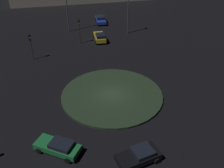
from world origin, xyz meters
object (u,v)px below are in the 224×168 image
at_px(car_blue, 101,19).
at_px(traffic_light_southeast, 31,42).
at_px(traffic_light_south, 79,27).
at_px(streetlamp_south_near, 66,0).
at_px(car_green, 58,147).
at_px(car_yellow, 100,37).
at_px(car_black, 139,156).
at_px(streetlamp_south, 128,5).

xyz_separation_m(car_blue, traffic_light_southeast, (11.17, 16.07, 2.24)).
height_order(traffic_light_south, streetlamp_south_near, streetlamp_south_near).
relative_size(traffic_light_southeast, traffic_light_south, 0.96).
relative_size(car_green, car_yellow, 1.12).
bearing_deg(car_black, streetlamp_south_near, -96.91).
xyz_separation_m(car_green, car_blue, (-5.41, -35.63, 0.02)).
bearing_deg(traffic_light_south, streetlamp_south, 99.57).
bearing_deg(car_green, traffic_light_southeast, -47.30).
relative_size(traffic_light_south, streetlamp_south, 0.55).
bearing_deg(streetlamp_south, traffic_light_southeast, 31.09).
height_order(car_yellow, traffic_light_south, traffic_light_south).
bearing_deg(car_yellow, traffic_light_south, 94.51).
relative_size(car_yellow, streetlamp_south_near, 0.42).
distance_m(car_green, traffic_light_south, 25.34).
xyz_separation_m(car_black, car_blue, (1.99, -37.32, 0.03)).
relative_size(car_green, traffic_light_southeast, 1.12).
height_order(car_black, car_blue, car_blue).
bearing_deg(car_blue, car_yellow, -8.29).
bearing_deg(traffic_light_southeast, streetlamp_south, 74.19).
bearing_deg(car_black, traffic_light_south, -98.62).
bearing_deg(streetlamp_south, traffic_light_south, 24.45).
distance_m(car_green, streetlamp_south, 31.35).
relative_size(streetlamp_south, streetlamp_south_near, 0.81).
height_order(traffic_light_southeast, streetlamp_south, streetlamp_south).
distance_m(car_black, streetlamp_south, 31.42).
xyz_separation_m(car_green, car_black, (-7.40, 1.69, -0.01)).
xyz_separation_m(car_yellow, streetlamp_south, (-5.40, -3.32, 4.64)).
xyz_separation_m(car_green, traffic_light_southeast, (5.76, -19.56, 2.26)).
distance_m(car_black, traffic_light_south, 27.65).
bearing_deg(car_black, car_blue, -108.18).
bearing_deg(traffic_light_southeast, car_green, -30.48).
bearing_deg(streetlamp_south, car_black, 84.68).
xyz_separation_m(car_yellow, streetlamp_south_near, (5.84, -5.15, 5.22)).
xyz_separation_m(car_blue, traffic_light_south, (4.02, 10.44, 2.37)).
relative_size(traffic_light_southeast, streetlamp_south, 0.52).
relative_size(traffic_light_south, streetlamp_south_near, 0.44).
relative_size(car_green, car_blue, 1.00).
relative_size(car_blue, traffic_light_southeast, 1.12).
bearing_deg(car_black, streetlamp_south, -116.56).
bearing_deg(traffic_light_southeast, car_yellow, 73.93).
bearing_deg(car_blue, streetlamp_south_near, -59.52).
distance_m(traffic_light_south, streetlamp_south_near, 6.98).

